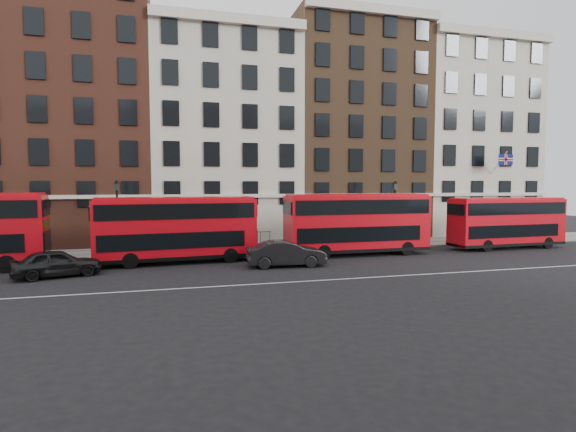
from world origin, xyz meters
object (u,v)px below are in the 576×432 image
object	(u,v)px
bus_d	(506,221)
car_rear	(57,263)
bus_c	(357,222)
car_front	(286,254)
traffic_light	(536,215)
bus_b	(176,228)

from	to	relation	value
bus_d	car_rear	world-z (taller)	bus_d
bus_c	car_front	world-z (taller)	bus_c
bus_d	car_rear	size ratio (longest dim) A/B	2.15
bus_d	traffic_light	bearing A→B (deg)	23.41
car_rear	car_front	world-z (taller)	car_front
bus_d	car_rear	bearing A→B (deg)	-176.97
bus_b	bus_d	bearing A→B (deg)	-4.91
car_rear	traffic_light	xyz separation A→B (m)	(37.71, 5.44, 1.67)
traffic_light	bus_b	bearing A→B (deg)	-175.30
car_front	traffic_light	bearing A→B (deg)	-73.55
bus_b	car_front	size ratio (longest dim) A/B	2.11
bus_b	traffic_light	bearing A→B (deg)	-0.21
bus_b	car_front	world-z (taller)	bus_b
car_rear	car_front	size ratio (longest dim) A/B	0.92
bus_b	car_front	bearing A→B (deg)	-29.88
bus_b	bus_d	world-z (taller)	bus_b
traffic_light	bus_c	bearing A→B (deg)	-172.06
car_front	bus_b	bearing A→B (deg)	68.50
car_rear	traffic_light	bearing A→B (deg)	-98.40
bus_b	bus_d	distance (m)	25.79
bus_c	traffic_light	xyz separation A→B (m)	(18.38, 2.56, 0.05)
bus_b	car_front	distance (m)	7.47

